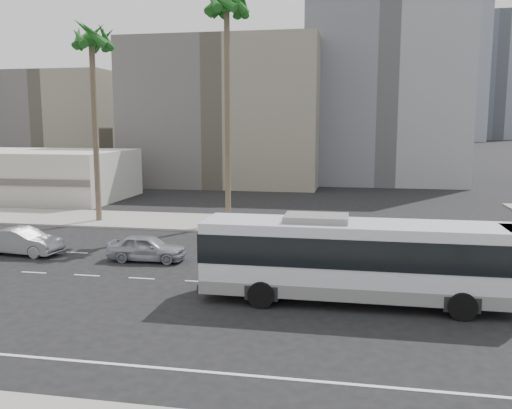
% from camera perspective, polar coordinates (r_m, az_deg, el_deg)
% --- Properties ---
extents(ground, '(700.00, 700.00, 0.00)m').
position_cam_1_polar(ground, '(26.64, 0.21, -8.46)').
color(ground, black).
rests_on(ground, ground).
extents(sidewalk_north, '(120.00, 7.00, 0.15)m').
position_cam_1_polar(sidewalk_north, '(41.55, 4.03, -2.18)').
color(sidewalk_north, gray).
rests_on(sidewalk_north, ground).
extents(commercial_low, '(22.00, 12.16, 5.00)m').
position_cam_1_polar(commercial_low, '(61.87, -23.53, 2.92)').
color(commercial_low, beige).
rests_on(commercial_low, ground).
extents(midrise_beige_west, '(24.00, 18.00, 18.00)m').
position_cam_1_polar(midrise_beige_west, '(72.01, -2.83, 9.49)').
color(midrise_beige_west, '#65615C').
rests_on(midrise_beige_west, ground).
extents(midrise_gray_center, '(20.00, 20.00, 26.00)m').
position_cam_1_polar(midrise_gray_center, '(77.32, 13.33, 12.18)').
color(midrise_gray_center, slate).
rests_on(midrise_gray_center, ground).
extents(midrise_beige_far, '(18.00, 16.00, 15.00)m').
position_cam_1_polar(midrise_beige_far, '(86.29, -19.24, 7.87)').
color(midrise_beige_far, '#65615C').
rests_on(midrise_beige_far, ground).
extents(civic_tower, '(42.00, 42.00, 129.00)m').
position_cam_1_polar(civic_tower, '(276.89, 9.39, 14.86)').
color(civic_tower, beige).
rests_on(civic_tower, ground).
extents(highrise_right, '(26.00, 26.00, 70.00)m').
position_cam_1_polar(highrise_right, '(259.69, 20.01, 14.05)').
color(highrise_right, slate).
rests_on(highrise_right, ground).
extents(highrise_far, '(22.00, 22.00, 60.00)m').
position_cam_1_polar(highrise_far, '(293.33, 23.92, 12.16)').
color(highrise_far, slate).
rests_on(highrise_far, ground).
extents(city_bus, '(13.37, 3.28, 3.84)m').
position_cam_1_polar(city_bus, '(24.02, 10.41, -5.50)').
color(city_bus, silver).
rests_on(city_bus, ground).
extents(car_a, '(1.91, 4.49, 1.51)m').
position_cam_1_polar(car_a, '(31.63, -11.40, -4.48)').
color(car_a, '#90939C').
rests_on(car_a, ground).
extents(car_b, '(2.17, 4.98, 1.59)m').
position_cam_1_polar(car_b, '(35.37, -23.34, -3.57)').
color(car_b, gray).
rests_on(car_b, ground).
extents(palm_near, '(5.25, 5.25, 17.65)m').
position_cam_1_polar(palm_near, '(42.21, -3.11, 19.73)').
color(palm_near, brown).
rests_on(palm_near, ground).
extents(palm_mid, '(4.95, 4.95, 15.29)m').
position_cam_1_polar(palm_mid, '(44.73, -16.92, 15.85)').
color(palm_mid, brown).
rests_on(palm_mid, ground).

